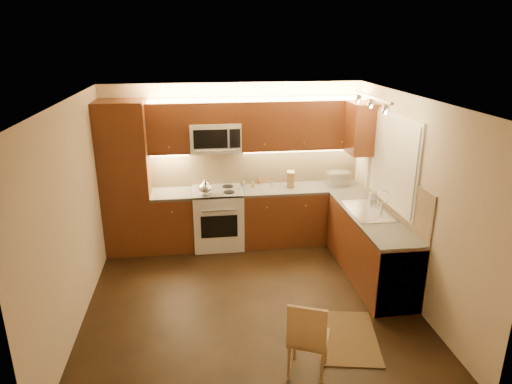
{
  "coord_description": "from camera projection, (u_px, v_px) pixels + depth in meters",
  "views": [
    {
      "loc": [
        -0.59,
        -4.98,
        3.17
      ],
      "look_at": [
        0.15,
        0.55,
        1.25
      ],
      "focal_mm": 32.02,
      "sensor_mm": 36.0,
      "label": 1
    }
  ],
  "objects": [
    {
      "name": "spice_jar_b",
      "position": [
        260.0,
        181.0,
        7.33
      ],
      "size": [
        0.06,
        0.06,
        0.1
      ],
      "primitive_type": "cylinder",
      "rotation": [
        0.0,
        0.0,
        0.27
      ],
      "color": "brown",
      "rests_on": "counter_back_right"
    },
    {
      "name": "faucet",
      "position": [
        382.0,
        200.0,
        6.18
      ],
      "size": [
        0.2,
        0.04,
        0.3
      ],
      "primitive_type": null,
      "color": "silver",
      "rests_on": "counter_right"
    },
    {
      "name": "track_light_bar",
      "position": [
        372.0,
        97.0,
        5.54
      ],
      "size": [
        0.04,
        1.2,
        0.03
      ],
      "primitive_type": "cube",
      "color": "silver",
      "rests_on": "ceiling"
    },
    {
      "name": "floor",
      "position": [
        250.0,
        300.0,
        5.77
      ],
      "size": [
        4.0,
        4.0,
        0.01
      ],
      "primitive_type": "cube",
      "color": "black",
      "rests_on": "ground"
    },
    {
      "name": "spice_jar_d",
      "position": [
        253.0,
        184.0,
        7.19
      ],
      "size": [
        0.06,
        0.06,
        0.09
      ],
      "primitive_type": "cylinder",
      "rotation": [
        0.0,
        0.0,
        0.32
      ],
      "color": "olive",
      "rests_on": "counter_back_right"
    },
    {
      "name": "base_cab_back_left",
      "position": [
        174.0,
        221.0,
        7.1
      ],
      "size": [
        0.62,
        0.6,
        0.86
      ],
      "primitive_type": "cube",
      "color": "#4F1D10",
      "rests_on": "floor"
    },
    {
      "name": "counter_right",
      "position": [
        373.0,
        217.0,
        6.07
      ],
      "size": [
        0.6,
        2.0,
        0.04
      ],
      "primitive_type": "cube",
      "color": "#312E2D",
      "rests_on": "base_cab_right"
    },
    {
      "name": "wall_left",
      "position": [
        73.0,
        216.0,
        5.11
      ],
      "size": [
        0.01,
        4.0,
        2.5
      ],
      "primitive_type": "cube",
      "color": "tan",
      "rests_on": "ground"
    },
    {
      "name": "stove",
      "position": [
        218.0,
        218.0,
        7.15
      ],
      "size": [
        0.76,
        0.65,
        0.92
      ],
      "primitive_type": null,
      "color": "silver",
      "rests_on": "floor"
    },
    {
      "name": "counter_back_left",
      "position": [
        172.0,
        194.0,
        6.95
      ],
      "size": [
        0.62,
        0.6,
        0.04
      ],
      "primitive_type": "cube",
      "color": "#312E2D",
      "rests_on": "base_cab_back_left"
    },
    {
      "name": "pantry",
      "position": [
        126.0,
        179.0,
        6.78
      ],
      "size": [
        0.7,
        0.6,
        2.3
      ],
      "primitive_type": "cube",
      "color": "#4F1D10",
      "rests_on": "floor"
    },
    {
      "name": "dishwasher",
      "position": [
        391.0,
        272.0,
        5.56
      ],
      "size": [
        0.58,
        0.6,
        0.84
      ],
      "primitive_type": "cube",
      "color": "silver",
      "rests_on": "floor"
    },
    {
      "name": "upper_cab_back_left",
      "position": [
        168.0,
        128.0,
        6.74
      ],
      "size": [
        0.62,
        0.35,
        0.75
      ],
      "primitive_type": "cube",
      "color": "#4F1D10",
      "rests_on": "wall_back"
    },
    {
      "name": "upper_cab_back_right",
      "position": [
        302.0,
        124.0,
        7.0
      ],
      "size": [
        1.92,
        0.35,
        0.75
      ],
      "primitive_type": "cube",
      "color": "#4F1D10",
      "rests_on": "wall_back"
    },
    {
      "name": "upper_cab_right_corner",
      "position": [
        361.0,
        128.0,
        6.7
      ],
      "size": [
        0.35,
        0.5,
        0.75
      ],
      "primitive_type": "cube",
      "color": "#4F1D10",
      "rests_on": "wall_right"
    },
    {
      "name": "backsplash_back",
      "position": [
        256.0,
        165.0,
        7.29
      ],
      "size": [
        3.3,
        0.02,
        0.6
      ],
      "primitive_type": "cube",
      "color": "tan",
      "rests_on": "wall_back"
    },
    {
      "name": "rug",
      "position": [
        346.0,
        337.0,
        5.04
      ],
      "size": [
        0.82,
        1.08,
        0.01
      ],
      "primitive_type": "cube",
      "rotation": [
        0.0,
        0.0,
        -0.19
      ],
      "color": "black",
      "rests_on": "floor"
    },
    {
      "name": "wall_back",
      "position": [
        235.0,
        163.0,
        7.24
      ],
      "size": [
        4.0,
        0.01,
        2.5
      ],
      "primitive_type": "cube",
      "color": "tan",
      "rests_on": "ground"
    },
    {
      "name": "window_blinds",
      "position": [
        392.0,
        161.0,
        6.01
      ],
      "size": [
        0.02,
        1.36,
        1.16
      ],
      "primitive_type": "cube",
      "color": "silver",
      "rests_on": "wall_right"
    },
    {
      "name": "wall_front",
      "position": [
        281.0,
        300.0,
        3.49
      ],
      "size": [
        4.0,
        0.01,
        2.5
      ],
      "primitive_type": "cube",
      "color": "tan",
      "rests_on": "ground"
    },
    {
      "name": "base_cab_back_right",
      "position": [
        301.0,
        215.0,
        7.35
      ],
      "size": [
        1.92,
        0.6,
        0.86
      ],
      "primitive_type": "cube",
      "color": "#4F1D10",
      "rests_on": "floor"
    },
    {
      "name": "soap_bottle",
      "position": [
        372.0,
        194.0,
        6.61
      ],
      "size": [
        0.08,
        0.09,
        0.17
      ],
      "primitive_type": "imported",
      "rotation": [
        0.0,
        0.0,
        -0.09
      ],
      "color": "silver",
      "rests_on": "counter_right"
    },
    {
      "name": "base_cab_right",
      "position": [
        370.0,
        247.0,
        6.22
      ],
      "size": [
        0.6,
        2.0,
        0.86
      ],
      "primitive_type": "cube",
      "color": "#4F1D10",
      "rests_on": "floor"
    },
    {
      "name": "microwave",
      "position": [
        215.0,
        137.0,
        6.87
      ],
      "size": [
        0.76,
        0.38,
        0.44
      ],
      "primitive_type": null,
      "color": "silver",
      "rests_on": "wall_back"
    },
    {
      "name": "counter_back_right",
      "position": [
        302.0,
        188.0,
        7.21
      ],
      "size": [
        1.92,
        0.6,
        0.04
      ],
      "primitive_type": "cube",
      "color": "#312E2D",
      "rests_on": "base_cab_back_right"
    },
    {
      "name": "window_frame",
      "position": [
        394.0,
        161.0,
        6.01
      ],
      "size": [
        0.03,
        1.44,
        1.24
      ],
      "primitive_type": "cube",
      "color": "silver",
      "rests_on": "wall_right"
    },
    {
      "name": "spice_jar_a",
      "position": [
        244.0,
        183.0,
        7.23
      ],
      "size": [
        0.04,
        0.04,
        0.1
      ],
      "primitive_type": "cylinder",
      "rotation": [
        0.0,
        0.0,
        0.12
      ],
      "color": "silver",
      "rests_on": "counter_back_right"
    },
    {
      "name": "kettle",
      "position": [
        205.0,
        187.0,
        6.75
      ],
      "size": [
        0.24,
        0.24,
        0.25
      ],
      "primitive_type": null,
      "rotation": [
        0.0,
        0.0,
        0.1
      ],
      "color": "silver",
      "rests_on": "stove"
    },
    {
      "name": "dining_chair",
      "position": [
        309.0,
        336.0,
        4.4
      ],
      "size": [
        0.48,
        0.48,
        0.84
      ],
      "primitive_type": null,
      "rotation": [
        0.0,
        0.0,
        -0.39
      ],
      "color": "olive",
      "rests_on": "floor"
    },
    {
      "name": "wall_right",
      "position": [
        411.0,
        200.0,
        5.61
      ],
      "size": [
        0.01,
        4.0,
        2.5
      ],
      "primitive_type": "cube",
      "color": "tan",
      "rests_on": "ground"
    },
    {
      "name": "backsplash_right",
      "position": [
        396.0,
        193.0,
        6.0
      ],
      "size": [
        0.02,
        2.0,
        0.6
      ],
      "primitive_type": "cube",
      "color": "tan",
      "rests_on": "wall_right"
    },
    {
      "name": "sink",
      "position": [
        369.0,
        206.0,
        6.18
      ],
      "size": [
        0.52,
        0.86,
        0.15
      ],
      "primitive_type": null,
      "color": "silver",
      "rests_on": "counter_right"
    },
    {
      "name": "spice_jar_c",
      "position": [
        272.0,
        183.0,
        7.24
      ],
      "size": [
        0.05,
        0.05,
        0.11
      ],
      "primitive_type": "cylinder",
      "rotation": [
        0.0,
        0.0,
        0.24
      ],
      "color": "silver",
      "rests_on": "counter_back_right"
    },
    {
      "name": "ceiling",
      "position": [
        249.0,
        100.0,
        4.96
      ],
      "size": [
        4.0,
        4.0,
        0.01
      ],
      "primitive_type": "cube",
      "color": "beige",
      "rests_on": "ground"
    },
    {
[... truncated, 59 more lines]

